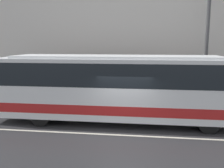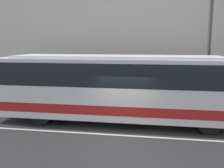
{
  "view_description": "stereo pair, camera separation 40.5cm",
  "coord_description": "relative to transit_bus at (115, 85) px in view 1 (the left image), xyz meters",
  "views": [
    {
      "loc": [
        0.88,
        -10.32,
        3.98
      ],
      "look_at": [
        -0.73,
        1.9,
        1.94
      ],
      "focal_mm": 40.0,
      "sensor_mm": 36.0,
      "label": 1
    },
    {
      "loc": [
        1.28,
        -10.26,
        3.98
      ],
      "look_at": [
        -0.73,
        1.9,
        1.94
      ],
      "focal_mm": 40.0,
      "sensor_mm": 36.0,
      "label": 2
    }
  ],
  "objects": [
    {
      "name": "pedestrian_waiting",
      "position": [
        -2.8,
        3.95,
        -0.99
      ],
      "size": [
        0.36,
        0.36,
        1.6
      ],
      "color": "maroon",
      "rests_on": "sidewalk"
    },
    {
      "name": "utility_pole_near",
      "position": [
        4.96,
        2.94,
        2.12
      ],
      "size": [
        0.2,
        0.2,
        7.69
      ],
      "color": "#4C4C4F",
      "rests_on": "sidewalk"
    },
    {
      "name": "lane_stripe",
      "position": [
        0.56,
        -1.9,
        -1.89
      ],
      "size": [
        54.0,
        0.14,
        0.01
      ],
      "color": "beige",
      "rests_on": "ground_plane"
    },
    {
      "name": "transit_bus",
      "position": [
        0.0,
        0.0,
        0.0
      ],
      "size": [
        11.84,
        2.62,
        3.36
      ],
      "color": "white",
      "rests_on": "ground_plane"
    },
    {
      "name": "ground_plane",
      "position": [
        0.56,
        -1.9,
        -1.89
      ],
      "size": [
        60.0,
        60.0,
        0.0
      ],
      "primitive_type": "plane",
      "color": "#2D2D30"
    },
    {
      "name": "sidewalk",
      "position": [
        0.56,
        3.24,
        -1.81
      ],
      "size": [
        60.0,
        2.27,
        0.17
      ],
      "color": "#A09E99",
      "rests_on": "ground_plane"
    },
    {
      "name": "building_facade",
      "position": [
        0.56,
        4.51,
        4.48
      ],
      "size": [
        60.0,
        0.35,
        13.18
      ],
      "color": "silver",
      "rests_on": "ground_plane"
    }
  ]
}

